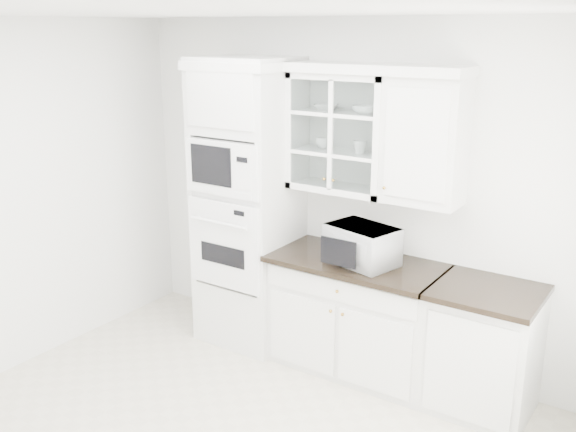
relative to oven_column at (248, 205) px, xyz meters
The scene contains 12 objects.
room_shell 1.37m from the oven_column, 52.79° to the right, with size 4.00×3.50×2.70m.
oven_column is the anchor object (origin of this frame).
base_cabinet_run 1.27m from the oven_column, ahead, with size 1.32×0.67×0.92m.
extra_base_cabinet 2.16m from the oven_column, ahead, with size 0.72×0.67×0.92m.
upper_cabinet_glass 1.03m from the oven_column, 12.10° to the left, with size 0.80×0.33×0.90m.
upper_cabinet_solid 1.60m from the oven_column, ahead, with size 0.55×0.33×0.90m, color silver.
crown_molding 1.33m from the oven_column, 11.90° to the left, with size 2.14×0.38×0.07m, color white.
countertop_microwave 1.10m from the oven_column, ahead, with size 0.50×0.41×0.29m, color white.
bowl_a 1.06m from the oven_column, 15.08° to the left, with size 0.19×0.19×0.05m, color white.
bowl_b 1.30m from the oven_column, ahead, with size 0.20×0.20×0.06m, color white.
cup_a 0.85m from the oven_column, 16.62° to the left, with size 0.11×0.11×0.09m, color white.
cup_b 1.11m from the oven_column, ahead, with size 0.11×0.11×0.10m, color white.
Camera 1 is at (2.39, -2.66, 2.62)m, focal length 40.00 mm.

